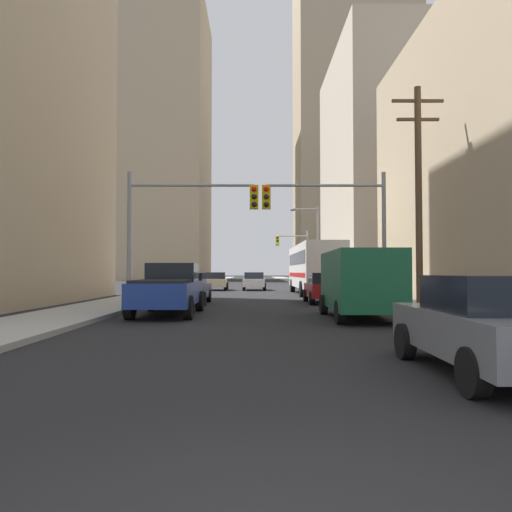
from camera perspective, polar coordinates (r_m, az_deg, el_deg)
name	(u,v)px	position (r m, az deg, el deg)	size (l,w,h in m)	color
sidewalk_left	(194,285)	(52.73, -7.34, -3.48)	(3.02, 160.00, 0.15)	#9E9E99
sidewalk_right	(315,285)	(52.78, 6.95, -3.48)	(3.02, 160.00, 0.15)	#9E9E99
city_bus	(314,267)	(33.36, 6.93, -1.25)	(2.67, 11.52, 3.40)	silver
pickup_truck_blue	(169,289)	(17.98, -10.28, -3.89)	(2.20, 5.43, 1.90)	navy
cargo_van_green	(359,280)	(16.49, 12.13, -2.83)	(2.18, 5.28, 2.26)	#195938
sedan_grey	(490,325)	(8.21, 25.99, -7.32)	(1.95, 4.24, 1.52)	slate
sedan_red	(326,288)	(24.44, 8.27, -3.74)	(1.95, 4.23, 1.52)	maroon
sedan_navy	(189,288)	(23.87, -7.99, -3.78)	(1.95, 4.23, 1.52)	#141E4C
sedan_white	(254,281)	(41.02, -0.21, -2.99)	(1.95, 4.25, 1.52)	white
sedan_beige	(216,281)	(41.08, -4.76, -2.98)	(1.95, 4.25, 1.52)	#C6B793
traffic_signal_near_left	(187,214)	(21.52, -8.19, 4.97)	(5.80, 0.44, 6.00)	gray
traffic_signal_near_right	(330,214)	(21.59, 8.73, 4.92)	(5.50, 0.44, 6.00)	gray
traffic_signal_far_right	(293,249)	(51.67, 4.46, 0.86)	(3.46, 0.44, 6.00)	gray
utility_pole_right	(419,191)	(21.67, 18.71, 7.32)	(2.20, 0.28, 9.46)	brown
street_lamp_right	(313,239)	(44.03, 6.79, 2.04)	(2.61, 0.32, 7.50)	gray
building_left_far_tower	(167,143)	(100.57, -10.46, 13.02)	(15.63, 24.25, 54.71)	tan
building_right_mid_block	(428,170)	(56.48, 19.69, 9.55)	(20.62, 20.55, 25.30)	#B7A893
building_right_far_highrise	(354,100)	(104.45, 11.51, 17.66)	(23.33, 18.01, 72.83)	tan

